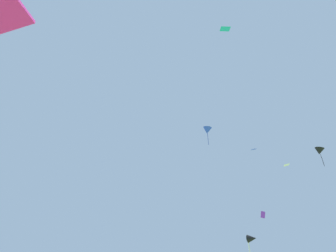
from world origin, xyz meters
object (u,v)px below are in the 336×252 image
(distant_kite_purple_high_right, at_px, (263,215))
(distant_kite_black_low_right, at_px, (319,151))
(distant_kite_white_low_left, at_px, (286,165))
(distant_kite_blue_high_left, at_px, (254,149))
(distant_kite_teal_overhead_distant, at_px, (225,28))
(marker_flag, at_px, (252,243))
(distant_kite_blue_far_center, at_px, (207,131))

(distant_kite_purple_high_right, xyz_separation_m, distant_kite_black_low_right, (8.68, -6.91, 3.73))
(distant_kite_purple_high_right, xyz_separation_m, distant_kite_white_low_left, (4.48, -1.57, 5.10))
(distant_kite_blue_high_left, distance_m, distant_kite_white_low_left, 5.94)
(distant_kite_teal_overhead_distant, height_order, distant_kite_white_low_left, distant_kite_teal_overhead_distant)
(distant_kite_black_low_right, bearing_deg, marker_flag, -94.60)
(distant_kite_white_low_left, bearing_deg, distant_kite_teal_overhead_distant, -86.13)
(distant_kite_black_low_right, height_order, marker_flag, distant_kite_black_low_right)
(distant_kite_black_low_right, relative_size, distant_kite_white_low_left, 2.28)
(distant_kite_teal_overhead_distant, height_order, distant_kite_blue_far_center, distant_kite_teal_overhead_distant)
(distant_kite_teal_overhead_distant, xyz_separation_m, distant_kite_blue_far_center, (-7.08, 8.30, -4.34))
(distant_kite_purple_high_right, bearing_deg, distant_kite_teal_overhead_distant, -72.93)
(marker_flag, bearing_deg, distant_kite_purple_high_right, 106.53)
(distant_kite_purple_high_right, xyz_separation_m, distant_kite_blue_far_center, (-1.47, -10.00, 8.23))
(distant_kite_teal_overhead_distant, xyz_separation_m, distant_kite_white_low_left, (-1.13, 16.72, -7.47))
(distant_kite_white_low_left, bearing_deg, marker_flag, -83.07)
(distant_kite_blue_far_center, xyz_separation_m, distant_kite_black_low_right, (10.15, 3.09, -4.49))
(distant_kite_teal_overhead_distant, xyz_separation_m, marker_flag, (1.65, -6.19, -18.09))
(marker_flag, bearing_deg, distant_kite_black_low_right, 85.40)
(distant_kite_blue_high_left, xyz_separation_m, distant_kite_teal_overhead_distant, (5.21, -18.43, 3.49))
(distant_kite_teal_overhead_distant, bearing_deg, distant_kite_purple_high_right, 107.07)
(distant_kite_white_low_left, relative_size, marker_flag, 0.49)
(distant_kite_teal_overhead_distant, bearing_deg, distant_kite_white_low_left, 93.87)
(distant_kite_blue_high_left, xyz_separation_m, distant_kite_black_low_right, (8.27, -7.04, -5.35))
(distant_kite_purple_high_right, relative_size, distant_kite_white_low_left, 1.08)
(distant_kite_teal_overhead_distant, distance_m, marker_flag, 19.19)
(distant_kite_white_low_left, bearing_deg, distant_kite_blue_far_center, -125.23)
(distant_kite_black_low_right, bearing_deg, distant_kite_blue_far_center, -163.08)
(distant_kite_white_low_left, bearing_deg, distant_kite_black_low_right, -51.82)
(distant_kite_purple_high_right, distance_m, distant_kite_black_low_right, 11.71)
(distant_kite_blue_high_left, height_order, marker_flag, distant_kite_blue_high_left)
(distant_kite_black_low_right, relative_size, marker_flag, 1.11)
(distant_kite_black_low_right, xyz_separation_m, marker_flag, (-1.42, -17.57, -9.25))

